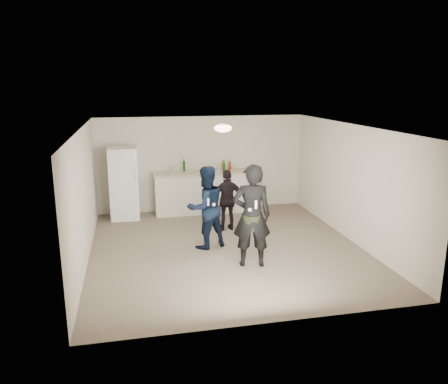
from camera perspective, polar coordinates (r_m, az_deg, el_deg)
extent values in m
plane|color=#6B5B4C|center=(9.16, 0.27, -7.30)|extent=(6.00, 6.00, 0.00)
plane|color=silver|center=(8.57, 0.29, 8.47)|extent=(6.00, 6.00, 0.00)
plane|color=beige|center=(11.67, -2.91, 3.72)|extent=(6.00, 0.00, 6.00)
plane|color=beige|center=(6.01, 6.50, -6.28)|extent=(6.00, 0.00, 6.00)
plane|color=beige|center=(8.63, -17.85, -0.60)|extent=(0.00, 6.00, 6.00)
plane|color=beige|center=(9.74, 16.29, 1.12)|extent=(0.00, 6.00, 6.00)
cube|color=silver|center=(11.50, -2.51, -0.12)|extent=(2.60, 0.56, 1.05)
cube|color=beige|center=(11.38, -2.54, 2.55)|extent=(2.68, 0.64, 0.04)
cube|color=white|center=(11.20, -12.95, 1.12)|extent=(0.70, 0.70, 1.80)
cylinder|color=silver|center=(10.75, -11.58, 2.85)|extent=(0.02, 0.02, 0.60)
ellipsoid|color=white|center=(8.87, -0.14, 8.33)|extent=(0.36, 0.36, 0.16)
cylinder|color=silver|center=(11.31, -6.92, 2.93)|extent=(0.08, 0.08, 0.17)
imported|color=#0E1F3C|center=(8.95, -2.40, -2.02)|extent=(1.01, 0.90, 1.72)
imported|color=black|center=(8.02, 3.65, -3.11)|extent=(0.78, 0.59, 1.94)
cylinder|color=#293618|center=(8.06, 3.63, -3.91)|extent=(0.34, 0.34, 0.28)
imported|color=black|center=(10.06, 0.47, -1.07)|extent=(0.85, 0.38, 1.43)
cube|color=white|center=(8.63, -2.09, -1.30)|extent=(0.04, 0.04, 0.15)
sphere|color=white|center=(8.70, -1.34, -1.65)|extent=(0.07, 0.07, 0.07)
cube|color=white|center=(7.72, 4.18, -1.64)|extent=(0.04, 0.04, 0.15)
sphere|color=white|center=(7.74, 3.40, -2.34)|extent=(0.07, 0.07, 0.07)
cylinder|color=#164E1F|center=(11.46, 0.01, 3.28)|extent=(0.07, 0.07, 0.21)
cylinder|color=#134515|center=(11.43, -5.23, 3.37)|extent=(0.06, 0.06, 0.28)
cylinder|color=#AFB5BA|center=(11.40, -0.70, 3.16)|extent=(0.07, 0.07, 0.19)
cylinder|color=#956C15|center=(11.57, -0.13, 3.39)|extent=(0.07, 0.07, 0.21)
cylinder|color=#923815|center=(11.60, 0.75, 3.39)|extent=(0.08, 0.08, 0.21)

